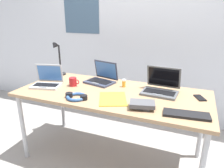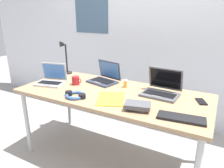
{
  "view_description": "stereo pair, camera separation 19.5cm",
  "coord_description": "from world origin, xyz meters",
  "px_view_note": "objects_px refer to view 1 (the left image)",
  "views": [
    {
      "loc": [
        0.7,
        -1.71,
        1.45
      ],
      "look_at": [
        0.0,
        0.0,
        0.82
      ],
      "focal_mm": 33.23,
      "sensor_mm": 36.0,
      "label": 1
    },
    {
      "loc": [
        0.87,
        -1.62,
        1.45
      ],
      "look_at": [
        0.0,
        0.0,
        0.82
      ],
      "focal_mm": 33.23,
      "sensor_mm": 36.0,
      "label": 2
    }
  ],
  "objects_px": {
    "desk_lamp": "(58,59)",
    "book_stack": "(142,105)",
    "headphones": "(76,97)",
    "external_keyboard": "(186,115)",
    "paper_folder_by_keyboard": "(113,99)",
    "laptop_front_right": "(101,78)",
    "cell_phone": "(200,98)",
    "computer_mouse": "(52,78)",
    "laptop_back_left": "(47,82)",
    "coffee_mug": "(73,82)",
    "pill_bottle": "(124,83)",
    "laptop_back_right": "(161,88)"
  },
  "relations": [
    {
      "from": "laptop_front_right",
      "to": "laptop_back_left",
      "type": "bearing_deg",
      "value": -146.51
    },
    {
      "from": "laptop_back_left",
      "to": "paper_folder_by_keyboard",
      "type": "bearing_deg",
      "value": -5.5
    },
    {
      "from": "cell_phone",
      "to": "paper_folder_by_keyboard",
      "type": "distance_m",
      "value": 0.77
    },
    {
      "from": "desk_lamp",
      "to": "laptop_front_right",
      "type": "xyz_separation_m",
      "value": [
        0.58,
        -0.05,
        -0.15
      ]
    },
    {
      "from": "headphones",
      "to": "book_stack",
      "type": "height_order",
      "value": "book_stack"
    },
    {
      "from": "laptop_front_right",
      "to": "laptop_back_left",
      "type": "relative_size",
      "value": 1.06
    },
    {
      "from": "external_keyboard",
      "to": "coffee_mug",
      "type": "relative_size",
      "value": 2.92
    },
    {
      "from": "pill_bottle",
      "to": "external_keyboard",
      "type": "bearing_deg",
      "value": -33.88
    },
    {
      "from": "cell_phone",
      "to": "desk_lamp",
      "type": "bearing_deg",
      "value": 150.79
    },
    {
      "from": "pill_bottle",
      "to": "laptop_back_left",
      "type": "bearing_deg",
      "value": -160.35
    },
    {
      "from": "laptop_back_right",
      "to": "coffee_mug",
      "type": "height_order",
      "value": "laptop_back_right"
    },
    {
      "from": "computer_mouse",
      "to": "paper_folder_by_keyboard",
      "type": "relative_size",
      "value": 0.31
    },
    {
      "from": "external_keyboard",
      "to": "cell_phone",
      "type": "relative_size",
      "value": 2.43
    },
    {
      "from": "laptop_front_right",
      "to": "cell_phone",
      "type": "distance_m",
      "value": 1.0
    },
    {
      "from": "laptop_back_left",
      "to": "computer_mouse",
      "type": "relative_size",
      "value": 3.4
    },
    {
      "from": "headphones",
      "to": "coffee_mug",
      "type": "height_order",
      "value": "coffee_mug"
    },
    {
      "from": "laptop_front_right",
      "to": "pill_bottle",
      "type": "height_order",
      "value": "laptop_front_right"
    },
    {
      "from": "laptop_front_right",
      "to": "book_stack",
      "type": "relative_size",
      "value": 1.55
    },
    {
      "from": "laptop_back_right",
      "to": "laptop_front_right",
      "type": "relative_size",
      "value": 0.98
    },
    {
      "from": "book_stack",
      "to": "paper_folder_by_keyboard",
      "type": "relative_size",
      "value": 0.72
    },
    {
      "from": "cell_phone",
      "to": "paper_folder_by_keyboard",
      "type": "xyz_separation_m",
      "value": [
        -0.71,
        -0.31,
        -0.0
      ]
    },
    {
      "from": "desk_lamp",
      "to": "paper_folder_by_keyboard",
      "type": "relative_size",
      "value": 1.29
    },
    {
      "from": "cell_phone",
      "to": "headphones",
      "type": "distance_m",
      "value": 1.09
    },
    {
      "from": "headphones",
      "to": "paper_folder_by_keyboard",
      "type": "bearing_deg",
      "value": 19.09
    },
    {
      "from": "coffee_mug",
      "to": "laptop_front_right",
      "type": "bearing_deg",
      "value": 43.79
    },
    {
      "from": "laptop_back_right",
      "to": "desk_lamp",
      "type": "bearing_deg",
      "value": 174.55
    },
    {
      "from": "cell_phone",
      "to": "headphones",
      "type": "bearing_deg",
      "value": 177.6
    },
    {
      "from": "external_keyboard",
      "to": "pill_bottle",
      "type": "bearing_deg",
      "value": 139.4
    },
    {
      "from": "laptop_back_left",
      "to": "cell_phone",
      "type": "distance_m",
      "value": 1.48
    },
    {
      "from": "cell_phone",
      "to": "paper_folder_by_keyboard",
      "type": "height_order",
      "value": "cell_phone"
    },
    {
      "from": "desk_lamp",
      "to": "computer_mouse",
      "type": "bearing_deg",
      "value": -80.82
    },
    {
      "from": "headphones",
      "to": "external_keyboard",
      "type": "bearing_deg",
      "value": 1.27
    },
    {
      "from": "laptop_back_right",
      "to": "cell_phone",
      "type": "relative_size",
      "value": 2.48
    },
    {
      "from": "cell_phone",
      "to": "book_stack",
      "type": "xyz_separation_m",
      "value": [
        -0.42,
        -0.38,
        0.02
      ]
    },
    {
      "from": "laptop_back_left",
      "to": "coffee_mug",
      "type": "bearing_deg",
      "value": 21.57
    },
    {
      "from": "external_keyboard",
      "to": "computer_mouse",
      "type": "xyz_separation_m",
      "value": [
        -1.46,
        0.35,
        0.01
      ]
    },
    {
      "from": "headphones",
      "to": "coffee_mug",
      "type": "xyz_separation_m",
      "value": [
        -0.21,
        0.28,
        0.03
      ]
    },
    {
      "from": "laptop_back_left",
      "to": "headphones",
      "type": "distance_m",
      "value": 0.49
    },
    {
      "from": "cell_phone",
      "to": "paper_folder_by_keyboard",
      "type": "bearing_deg",
      "value": 178.87
    },
    {
      "from": "laptop_front_right",
      "to": "paper_folder_by_keyboard",
      "type": "relative_size",
      "value": 1.11
    },
    {
      "from": "external_keyboard",
      "to": "computer_mouse",
      "type": "height_order",
      "value": "computer_mouse"
    },
    {
      "from": "external_keyboard",
      "to": "paper_folder_by_keyboard",
      "type": "bearing_deg",
      "value": 165.43
    },
    {
      "from": "laptop_back_right",
      "to": "laptop_back_left",
      "type": "distance_m",
      "value": 1.14
    },
    {
      "from": "desk_lamp",
      "to": "book_stack",
      "type": "height_order",
      "value": "desk_lamp"
    },
    {
      "from": "laptop_back_left",
      "to": "external_keyboard",
      "type": "xyz_separation_m",
      "value": [
        1.37,
        -0.16,
        -0.03
      ]
    },
    {
      "from": "laptop_front_right",
      "to": "computer_mouse",
      "type": "xyz_separation_m",
      "value": [
        -0.56,
        -0.12,
        -0.03
      ]
    },
    {
      "from": "computer_mouse",
      "to": "coffee_mug",
      "type": "bearing_deg",
      "value": -1.62
    },
    {
      "from": "paper_folder_by_keyboard",
      "to": "external_keyboard",
      "type": "bearing_deg",
      "value": -7.85
    },
    {
      "from": "headphones",
      "to": "laptop_back_left",
      "type": "bearing_deg",
      "value": 158.6
    },
    {
      "from": "laptop_back_right",
      "to": "pill_bottle",
      "type": "relative_size",
      "value": 4.26
    }
  ]
}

